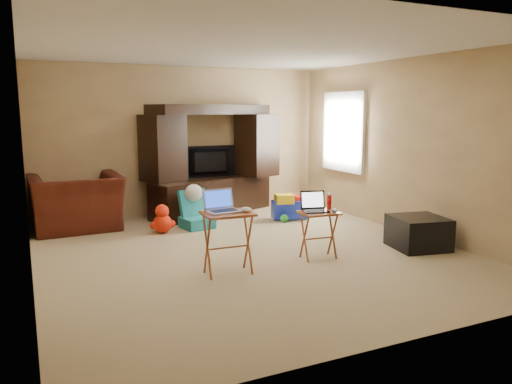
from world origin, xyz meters
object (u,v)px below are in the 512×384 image
television (211,162)px  plush_toy (162,219)px  recliner (76,203)px  mouse_right (334,211)px  entertainment_center (212,160)px  tray_table_right (319,235)px  tray_table_left (228,243)px  laptop_right (316,202)px  child_rocker (197,209)px  mouse_left (247,210)px  laptop_left (224,201)px  water_bottle (329,202)px  push_toy (290,206)px  ottoman (418,233)px

television → plush_toy: (-1.14, -1.06, -0.68)m
recliner → mouse_right: bearing=130.4°
entertainment_center → tray_table_right: bearing=-105.8°
tray_table_left → mouse_right: tray_table_left is taller
plush_toy → laptop_right: bearing=-56.1°
plush_toy → tray_table_right: tray_table_right is taller
television → recliner: 2.32m
child_rocker → mouse_left: bearing=-105.3°
tray_table_left → laptop_right: bearing=7.8°
laptop_left → water_bottle: (1.43, 0.13, -0.14)m
laptop_left → laptop_right: laptop_left is taller
recliner → mouse_left: size_ratio=9.12×
laptop_left → mouse_left: laptop_left is taller
tray_table_left → tray_table_right: 1.21m
push_toy → laptop_right: bearing=-95.7°
television → entertainment_center: bearing=90.8°
mouse_left → mouse_right: mouse_left is taller
entertainment_center → push_toy: (0.98, -0.97, -0.71)m
mouse_left → child_rocker: bearing=85.4°
child_rocker → mouse_right: (0.96, -2.22, 0.31)m
recliner → water_bottle: size_ratio=7.21×
tray_table_left → push_toy: bearing=50.6°
water_bottle → laptop_right: bearing=-165.5°
ottoman → tray_table_right: bearing=173.0°
television → water_bottle: (0.44, -3.00, -0.23)m
laptop_left → laptop_right: (1.20, 0.07, -0.11)m
television → plush_toy: television is taller
plush_toy → mouse_right: mouse_right is taller
plush_toy → television: bearing=42.8°
child_rocker → tray_table_right: (0.83, -2.10, -0.00)m
recliner → child_rocker: recliner is taller
push_toy → tray_table_right: size_ratio=1.00×
laptop_right → water_bottle: 0.24m
push_toy → laptop_right: (-0.77, -2.03, 0.48)m
entertainment_center → television: entertainment_center is taller
entertainment_center → mouse_right: (0.38, -3.14, -0.33)m
television → ottoman: size_ratio=1.47×
entertainment_center → mouse_right: 3.18m
entertainment_center → laptop_right: entertainment_center is taller
recliner → plush_toy: bearing=144.7°
child_rocker → laptop_left: size_ratio=1.62×
child_rocker → tray_table_left: size_ratio=0.85×
entertainment_center → ottoman: (1.65, -3.19, -0.72)m
child_rocker → mouse_left: mouse_left is taller
recliner → laptop_right: 3.68m
ottoman → laptop_left: 2.71m
laptop_right → mouse_left: size_ratio=2.15×
tray_table_left → mouse_left: (0.19, -0.07, 0.37)m
laptop_right → mouse_right: bearing=-24.7°
laptop_right → water_bottle: (0.23, 0.06, -0.03)m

